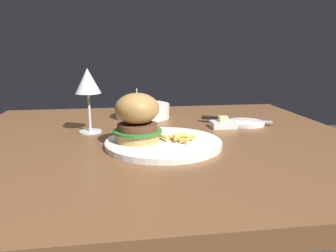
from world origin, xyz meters
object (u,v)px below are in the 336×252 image
at_px(soup_bowl, 143,110).
at_px(burger_sandwich, 137,117).
at_px(butter_dish, 223,124).
at_px(wine_glass, 88,83).
at_px(bread_plate, 245,123).
at_px(main_plate, 162,143).
at_px(table_knife, 230,119).

bearing_deg(soup_bowl, burger_sandwich, -96.07).
relative_size(butter_dish, soup_bowl, 0.39).
xyz_separation_m(wine_glass, bread_plate, (0.49, 0.03, -0.14)).
distance_m(bread_plate, butter_dish, 0.09).
relative_size(bread_plate, soup_bowl, 0.64).
distance_m(burger_sandwich, bread_plate, 0.42).
relative_size(burger_sandwich, soup_bowl, 0.69).
bearing_deg(bread_plate, burger_sandwich, -151.59).
relative_size(bread_plate, butter_dish, 1.63).
bearing_deg(bread_plate, soup_bowl, 153.65).
distance_m(bread_plate, soup_bowl, 0.36).
distance_m(burger_sandwich, soup_bowl, 0.36).
height_order(main_plate, butter_dish, butter_dish).
bearing_deg(soup_bowl, table_knife, -26.53).
relative_size(burger_sandwich, butter_dish, 1.77).
xyz_separation_m(wine_glass, butter_dish, (0.40, 0.00, -0.13)).
height_order(wine_glass, soup_bowl, wine_glass).
distance_m(main_plate, table_knife, 0.34).
distance_m(butter_dish, soup_bowl, 0.30).
bearing_deg(butter_dish, burger_sandwich, -149.26).
bearing_deg(butter_dish, wine_glass, -179.88).
relative_size(main_plate, butter_dish, 3.94).
bearing_deg(table_knife, burger_sandwich, -145.39).
xyz_separation_m(butter_dish, soup_bowl, (-0.24, 0.19, 0.01)).
relative_size(wine_glass, butter_dish, 2.50).
xyz_separation_m(burger_sandwich, wine_glass, (-0.13, 0.16, 0.07)).
relative_size(main_plate, wine_glass, 1.57).
xyz_separation_m(wine_glass, soup_bowl, (0.17, 0.19, -0.12)).
bearing_deg(table_knife, soup_bowl, 153.47).
bearing_deg(burger_sandwich, bread_plate, 28.41).
bearing_deg(table_knife, butter_dish, -126.64).
bearing_deg(bread_plate, table_knife, 154.73).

